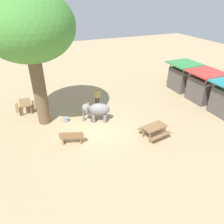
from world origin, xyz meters
name	(u,v)px	position (x,y,z in m)	size (l,w,h in m)	color
ground_plane	(98,129)	(0.00, 0.00, 0.00)	(60.00, 60.00, 0.00)	tan
elephant	(96,110)	(-1.04, 0.31, 0.87)	(1.57, 1.95, 1.37)	slate
person_handler	(97,96)	(-3.07, 1.08, 0.95)	(0.32, 0.49, 1.62)	#3F3833
shade_tree_main	(28,28)	(-2.35, -3.10, 6.26)	(5.82, 5.33, 8.42)	brown
wooden_bench	(72,137)	(0.87, -1.93, 0.47)	(0.83, 1.45, 0.88)	olive
picnic_table_near	(25,104)	(-4.49, -4.20, 0.59)	(1.54, 1.52, 0.78)	olive
picnic_table_far	(154,129)	(2.17, 2.99, 0.59)	(1.69, 1.71, 0.78)	olive
market_stall_green	(182,78)	(-3.38, 9.55, 1.14)	(2.50, 2.50, 2.52)	#59514C
market_stall_red	(203,88)	(-0.78, 9.55, 1.14)	(2.50, 2.50, 2.52)	#59514C
feed_bucket	(66,119)	(-1.81, -1.74, 0.16)	(0.36, 0.36, 0.32)	gray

